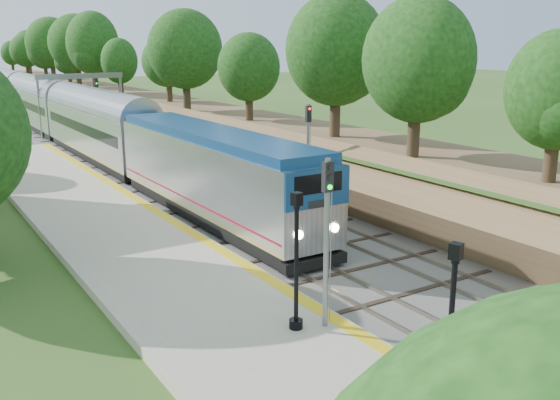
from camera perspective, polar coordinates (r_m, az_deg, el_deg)
trackbed at (r=70.13m, az=-18.91°, el=6.03°), size 9.50×170.00×0.28m
platform at (r=26.80m, az=-11.40°, el=-5.65°), size 6.40×68.00×0.38m
yellow_stripe at (r=27.79m, az=-5.92°, el=-4.29°), size 0.55×68.00×0.01m
embankment at (r=72.27m, az=-12.54°, el=8.18°), size 10.64×170.00×11.70m
signal_gantry at (r=64.94m, az=-17.78°, el=9.74°), size 8.40×0.38×6.20m
train at (r=81.94m, az=-22.55°, el=8.39°), size 3.11×124.54×4.57m
lamppost_mid at (r=15.76m, az=15.25°, el=-12.14°), size 0.43×0.43×4.33m
lamppost_far at (r=19.40m, az=1.50°, el=-6.37°), size 0.44×0.44×4.43m
signal_platform at (r=19.19m, az=4.30°, el=-2.34°), size 0.32×0.25×5.43m
signal_farside at (r=35.65m, az=2.58°, el=5.22°), size 0.31×0.25×5.69m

